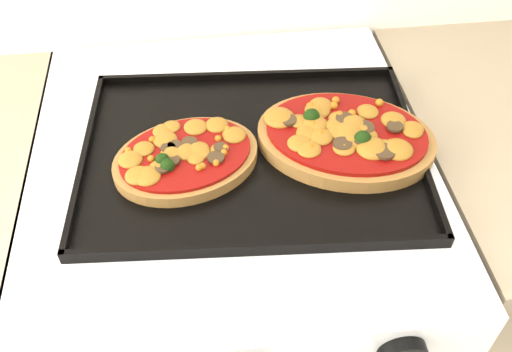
{
  "coord_description": "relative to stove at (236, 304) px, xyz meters",
  "views": [
    {
      "loc": [
        -0.04,
        1.08,
        1.5
      ],
      "look_at": [
        0.02,
        1.62,
        0.92
      ],
      "focal_mm": 40.0,
      "sensor_mm": 36.0,
      "label": 1
    }
  ],
  "objects": [
    {
      "name": "baking_tray",
      "position": [
        0.03,
        -0.03,
        0.47
      ],
      "size": [
        0.52,
        0.4,
        0.02
      ],
      "primitive_type": "cube",
      "rotation": [
        0.0,
        0.0,
        -0.07
      ],
      "color": "black",
      "rests_on": "stove"
    },
    {
      "name": "pizza_right",
      "position": [
        0.17,
        -0.03,
        0.48
      ],
      "size": [
        0.31,
        0.26,
        0.04
      ],
      "primitive_type": null,
      "rotation": [
        0.0,
        0.0,
        -0.33
      ],
      "color": "#A16637",
      "rests_on": "baking_tray"
    },
    {
      "name": "stove",
      "position": [
        0.0,
        0.0,
        0.0
      ],
      "size": [
        0.6,
        0.6,
        0.91
      ],
      "primitive_type": "cube",
      "color": "white",
      "rests_on": "floor"
    },
    {
      "name": "pizza_left",
      "position": [
        -0.06,
        -0.04,
        0.48
      ],
      "size": [
        0.24,
        0.21,
        0.03
      ],
      "primitive_type": null,
      "rotation": [
        0.0,
        0.0,
        0.28
      ],
      "color": "#A16637",
      "rests_on": "baking_tray"
    }
  ]
}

